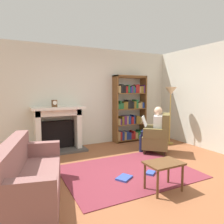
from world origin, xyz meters
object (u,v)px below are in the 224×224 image
fireplace (58,127)px  armchair_reading (158,136)px  bookshelf (130,110)px  sofa_floral (28,179)px  side_table (164,167)px  seated_reader (154,128)px  mantel_clock (54,103)px  floor_lamp (171,96)px

fireplace → armchair_reading: fireplace is taller
bookshelf → sofa_floral: 3.85m
bookshelf → side_table: bearing=-111.7°
fireplace → seated_reader: size_ratio=1.15×
fireplace → seated_reader: 2.41m
mantel_clock → floor_lamp: bearing=-12.0°
mantel_clock → armchair_reading: size_ratio=0.18×
seated_reader → floor_lamp: (0.93, 0.45, 0.75)m
armchair_reading → floor_lamp: (0.84, 0.53, 0.95)m
armchair_reading → side_table: armchair_reading is taller
side_table → floor_lamp: floor_lamp is taller
fireplace → side_table: size_ratio=2.35×
fireplace → armchair_reading: (2.17, -1.29, -0.17)m
floor_lamp → armchair_reading: bearing=-147.7°
seated_reader → floor_lamp: bearing=158.4°
bookshelf → seated_reader: size_ratio=1.72×
side_table → floor_lamp: (2.02, 2.10, 1.00)m
seated_reader → side_table: 1.98m
sofa_floral → floor_lamp: size_ratio=1.12×
mantel_clock → side_table: bearing=-68.5°
mantel_clock → armchair_reading: bearing=-27.8°
seated_reader → side_table: bearing=8.9°
floor_lamp → bookshelf: bearing=137.5°
mantel_clock → seated_reader: size_ratio=0.15×
bookshelf → armchair_reading: bearing=-89.0°
mantel_clock → armchair_reading: (2.26, -1.19, -0.79)m
seated_reader → floor_lamp: size_ratio=0.70×
fireplace → bookshelf: (2.14, 0.04, 0.35)m
fireplace → mantel_clock: size_ratio=7.70×
side_table → floor_lamp: bearing=46.1°
bookshelf → seated_reader: 1.29m
mantel_clock → armchair_reading: 2.67m
seated_reader → side_table: size_ratio=2.04×
mantel_clock → side_table: (1.08, -2.75, -0.84)m
fireplace → mantel_clock: (-0.09, -0.10, 0.62)m
mantel_clock → side_table: mantel_clock is taller
mantel_clock → sofa_floral: size_ratio=0.09×
fireplace → floor_lamp: (3.01, -0.76, 0.78)m
mantel_clock → seated_reader: (2.17, -1.11, -0.59)m
seated_reader → fireplace: bearing=-77.8°
fireplace → bookshelf: bearing=1.0°
bookshelf → mantel_clock: bearing=-176.5°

